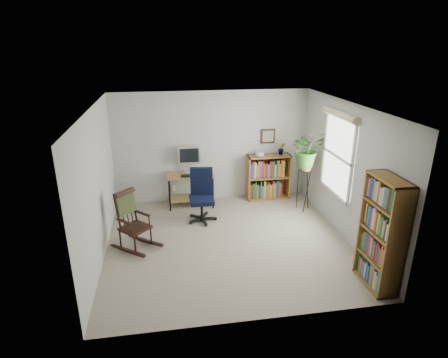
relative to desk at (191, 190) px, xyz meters
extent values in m
cube|color=gray|center=(0.51, -1.70, -0.35)|extent=(4.20, 4.00, 0.00)
cube|color=silver|center=(0.51, -1.70, 2.05)|extent=(4.20, 4.00, 0.00)
cube|color=#AEAFAA|center=(0.51, 0.30, 0.85)|extent=(4.20, 0.00, 2.40)
cube|color=#AEAFAA|center=(0.51, -3.70, 0.85)|extent=(4.20, 0.00, 2.40)
cube|color=#AEAFAA|center=(-1.59, -1.70, 0.85)|extent=(0.00, 4.00, 2.40)
cube|color=#AEAFAA|center=(2.61, -1.70, 0.85)|extent=(0.00, 4.00, 2.40)
cube|color=black|center=(0.00, -0.12, 0.37)|extent=(0.40, 0.15, 0.02)
imported|color=#306322|center=(2.31, -0.60, 1.33)|extent=(1.69, 1.88, 1.46)
imported|color=#306322|center=(2.02, 0.13, 0.70)|extent=(0.13, 0.24, 0.11)
camera|label=1|loc=(-0.50, -7.44, 3.02)|focal=30.00mm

